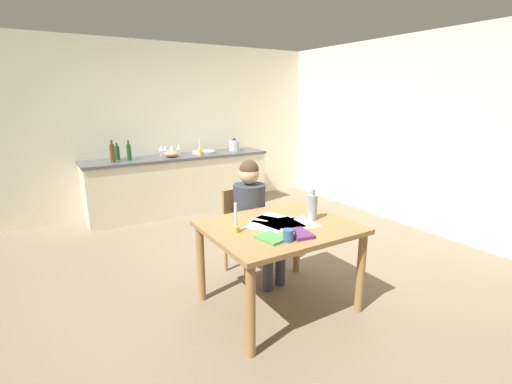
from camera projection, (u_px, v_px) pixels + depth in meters
ground_plane at (253, 265)px, 4.01m from camera, size 5.20×5.20×0.04m
wall_back at (170, 128)px, 5.82m from camera, size 5.20×0.12×2.60m
wall_right at (414, 133)px, 4.99m from camera, size 0.12×5.20×2.60m
kitchen_counter at (180, 184)px, 5.74m from camera, size 2.84×0.64×0.90m
dining_table at (279, 237)px, 3.05m from camera, size 1.19×0.99×0.75m
chair_at_table at (245, 226)px, 3.74m from camera, size 0.45×0.45×0.87m
person_seated at (254, 212)px, 3.58m from camera, size 0.38×0.62×1.19m
coffee_mug at (288, 235)px, 2.67m from camera, size 0.12×0.08×0.09m
candlestick at (236, 224)px, 2.85m from camera, size 0.06×0.06×0.24m
book_magazine at (300, 234)px, 2.79m from camera, size 0.18×0.24×0.03m
book_cookery at (272, 238)px, 2.71m from camera, size 0.20×0.24×0.02m
paper_letter at (265, 226)px, 2.99m from camera, size 0.35×0.36×0.00m
paper_bill at (281, 225)px, 3.01m from camera, size 0.27×0.34×0.00m
paper_envelope at (301, 223)px, 3.07m from camera, size 0.24×0.32×0.00m
paper_receipt at (287, 223)px, 3.06m from camera, size 0.23×0.31×0.00m
paper_notice at (276, 218)px, 3.19m from camera, size 0.32×0.36×0.00m
paper_flyer at (270, 221)px, 3.12m from camera, size 0.33×0.36×0.00m
wine_bottle_on_table at (313, 207)px, 3.13m from camera, size 0.08×0.08×0.27m
sink_unit at (204, 152)px, 5.84m from camera, size 0.36×0.36×0.24m
bottle_oil at (112, 153)px, 5.04m from camera, size 0.07×0.07×0.31m
bottle_vinegar at (117, 153)px, 5.23m from camera, size 0.06×0.06×0.25m
bottle_wine_red at (129, 152)px, 5.18m from camera, size 0.06×0.06×0.29m
mixing_bowl at (171, 154)px, 5.48m from camera, size 0.22×0.22×0.10m
stovetop_kettle at (234, 145)px, 6.10m from camera, size 0.18×0.18×0.22m
wine_glass_near_sink at (178, 147)px, 5.75m from camera, size 0.07×0.07×0.15m
wine_glass_by_kettle at (172, 148)px, 5.70m from camera, size 0.07×0.07×0.15m
wine_glass_back_left at (165, 148)px, 5.64m from camera, size 0.07×0.07×0.15m
wine_glass_back_right at (161, 149)px, 5.61m from camera, size 0.07×0.07×0.15m
teacup_on_counter at (200, 152)px, 5.64m from camera, size 0.11×0.07×0.10m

